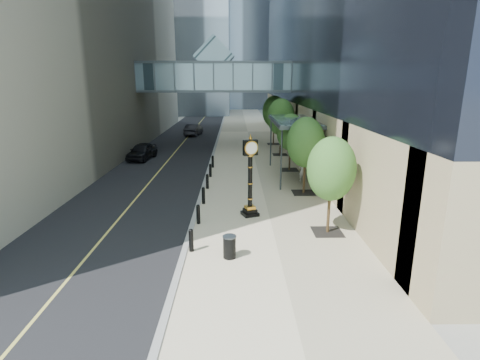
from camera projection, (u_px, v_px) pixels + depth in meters
name	position (u px, v px, depth m)	size (l,w,h in m)	color
ground	(256.00, 263.00, 15.03)	(320.00, 320.00, 0.00)	gray
road	(192.00, 132.00, 53.60)	(8.00, 180.00, 0.02)	black
sidewalk	(248.00, 132.00, 53.70)	(8.00, 180.00, 0.06)	beige
curb	(220.00, 132.00, 53.65)	(0.25, 180.00, 0.07)	gray
distant_tower_c	(219.00, 1.00, 122.61)	(22.00, 22.00, 65.00)	#A3B7CE
skywalk	(215.00, 75.00, 40.08)	(17.00, 4.20, 5.80)	slate
entrance_canopy	(293.00, 122.00, 27.54)	(3.00, 8.00, 4.38)	#383F44
bollard_row	(206.00, 189.00, 23.57)	(0.20, 16.20, 0.90)	black
street_trees	(288.00, 125.00, 31.36)	(2.66, 28.45, 5.46)	black
street_clock	(250.00, 182.00, 19.76)	(1.03, 1.03, 4.28)	black
trash_bin	(229.00, 247.00, 15.26)	(0.52, 0.52, 0.90)	black
pedestrian	(302.00, 171.00, 26.98)	(0.55, 0.36, 1.52)	#AEA89F
car_near	(142.00, 151.00, 34.73)	(1.78, 4.42, 1.51)	black
car_far	(194.00, 130.00, 50.04)	(1.61, 4.62, 1.52)	black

